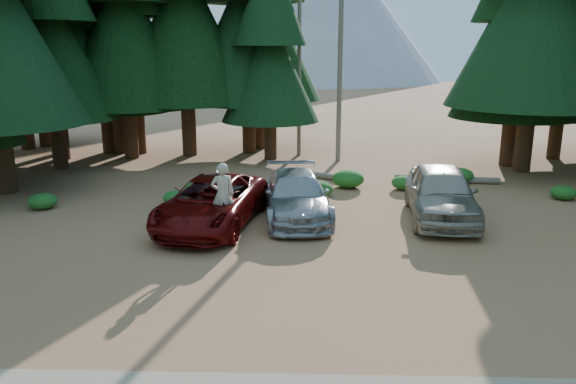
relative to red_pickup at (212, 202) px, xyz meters
The scene contains 20 objects.
ground 5.44m from the red_pickup, 43.77° to the right, with size 160.00×160.00×0.00m, color #9A6A41.
forest_belt_north 11.95m from the red_pickup, 70.98° to the left, with size 36.00×7.00×22.00m, color black, non-canonical shape.
snag_front 12.86m from the red_pickup, 66.50° to the left, with size 0.24×0.24×12.00m, color #716B5A.
snag_back 13.26m from the red_pickup, 77.66° to the left, with size 0.20×0.20×10.00m, color #716B5A.
mountain_peak 85.36m from the red_pickup, 89.12° to the left, with size 48.00×50.00×28.00m.
red_pickup is the anchor object (origin of this frame).
silver_minivan_center 2.89m from the red_pickup, 20.49° to the left, with size 2.12×5.21×1.51m, color #A8AAB0.
silver_minivan_right 7.64m from the red_pickup, ahead, with size 2.12×5.27×1.80m, color #AAA497.
frisbee_player 1.36m from the red_pickup, 64.48° to the right, with size 0.80×0.62×1.94m.
log_left 5.14m from the red_pickup, 75.70° to the left, with size 0.30×0.30×4.14m, color #716B5A.
log_mid 7.76m from the red_pickup, 61.22° to the left, with size 0.27×0.27×3.26m, color #716B5A.
log_right 11.01m from the red_pickup, 34.36° to the left, with size 0.28×0.28×4.38m, color #716B5A.
shrub_far_left 3.12m from the red_pickup, 125.24° to the left, with size 0.90×0.90×0.50m, color #1E641E.
shrub_left 4.14m from the red_pickup, 108.40° to the left, with size 0.90×0.90×0.50m, color #1E641E.
shrub_center_left 7.12m from the red_pickup, 47.61° to the left, with size 1.31×1.31×0.72m, color #1E641E.
shrub_center_right 5.17m from the red_pickup, 46.65° to the left, with size 1.11×1.11×0.61m, color #1E641E.
shrub_right 11.53m from the red_pickup, 33.00° to the left, with size 1.12×1.12×0.61m, color #1E641E.
shrub_far_right 8.62m from the red_pickup, 35.14° to the left, with size 1.01×1.01×0.56m, color #1E641E.
shrub_edge_west 6.66m from the red_pickup, 164.48° to the left, with size 1.02×1.02×0.56m, color #1E641E.
shrub_edge_east 13.37m from the red_pickup, 15.72° to the left, with size 0.95×0.95×0.52m, color #1E641E.
Camera 1 is at (-0.91, -13.59, 5.67)m, focal length 35.00 mm.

